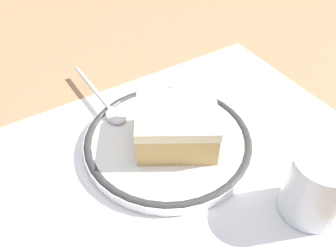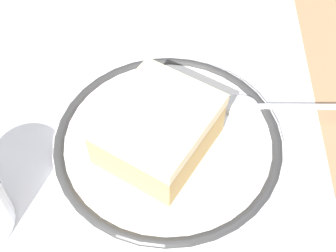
{
  "view_description": "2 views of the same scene",
  "coord_description": "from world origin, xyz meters",
  "px_view_note": "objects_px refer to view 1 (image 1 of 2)",
  "views": [
    {
      "loc": [
        0.17,
        0.23,
        0.32
      ],
      "look_at": [
        0.01,
        -0.03,
        0.03
      ],
      "focal_mm": 40.02,
      "sensor_mm": 36.0,
      "label": 1
    },
    {
      "loc": [
        -0.23,
        -0.03,
        0.35
      ],
      "look_at": [
        0.01,
        -0.03,
        0.03
      ],
      "focal_mm": 50.81,
      "sensor_mm": 36.0,
      "label": 2
    }
  ],
  "objects_px": {
    "cup": "(316,188)",
    "plate": "(168,141)",
    "cake_slice": "(174,127)",
    "spoon": "(108,106)"
  },
  "relations": [
    {
      "from": "plate",
      "to": "spoon",
      "type": "xyz_separation_m",
      "value": [
        0.04,
        -0.09,
        0.01
      ]
    },
    {
      "from": "cup",
      "to": "cake_slice",
      "type": "bearing_deg",
      "value": -62.86
    },
    {
      "from": "plate",
      "to": "cake_slice",
      "type": "relative_size",
      "value": 1.68
    },
    {
      "from": "plate",
      "to": "spoon",
      "type": "bearing_deg",
      "value": -67.1
    },
    {
      "from": "spoon",
      "to": "cup",
      "type": "distance_m",
      "value": 0.26
    },
    {
      "from": "cake_slice",
      "to": "cup",
      "type": "height_order",
      "value": "cup"
    },
    {
      "from": "cake_slice",
      "to": "cup",
      "type": "bearing_deg",
      "value": 117.14
    },
    {
      "from": "spoon",
      "to": "cup",
      "type": "relative_size",
      "value": 1.92
    },
    {
      "from": "plate",
      "to": "spoon",
      "type": "relative_size",
      "value": 1.42
    },
    {
      "from": "cup",
      "to": "plate",
      "type": "bearing_deg",
      "value": -63.43
    }
  ]
}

